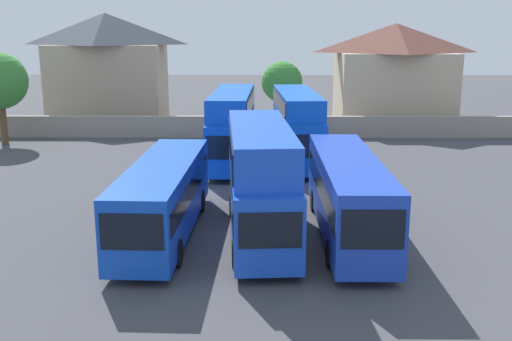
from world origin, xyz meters
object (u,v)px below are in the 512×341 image
(bus_2, at_px, (260,176))
(bus_5, at_px, (297,123))
(bus_3, at_px, (348,192))
(house_terrace_left, at_px, (108,67))
(bus_1, at_px, (163,195))
(tree_behind_wall, at_px, (282,83))
(house_terrace_centre, at_px, (394,74))
(bus_4, at_px, (232,124))

(bus_2, bearing_deg, bus_5, 166.57)
(bus_3, xyz_separation_m, house_terrace_left, (-18.50, 32.23, 3.24))
(bus_5, bearing_deg, bus_1, -28.28)
(tree_behind_wall, bearing_deg, house_terrace_left, 160.42)
(house_terrace_left, xyz_separation_m, house_terrace_centre, (27.10, -1.74, -0.49))
(house_terrace_centre, bearing_deg, bus_5, -121.69)
(house_terrace_centre, bearing_deg, house_terrace_left, 176.33)
(bus_3, height_order, house_terrace_centre, house_terrace_centre)
(bus_3, relative_size, house_terrace_centre, 1.08)
(tree_behind_wall, bearing_deg, bus_3, -85.72)
(bus_1, bearing_deg, house_terrace_left, -160.16)
(bus_1, xyz_separation_m, house_terrace_centre, (16.77, 30.55, 2.88))
(bus_3, bearing_deg, bus_4, -157.61)
(bus_5, distance_m, tree_behind_wall, 12.17)
(bus_2, distance_m, bus_5, 14.77)
(bus_1, height_order, bus_5, bus_5)
(bus_3, bearing_deg, house_terrace_centre, 164.30)
(bus_2, distance_m, tree_behind_wall, 26.71)
(bus_4, height_order, bus_5, bus_4)
(bus_3, xyz_separation_m, house_terrace_centre, (8.60, 30.49, 2.75))
(bus_2, relative_size, house_terrace_left, 0.95)
(bus_1, distance_m, bus_5, 15.91)
(tree_behind_wall, bearing_deg, bus_1, -103.21)
(house_terrace_left, bearing_deg, bus_1, -72.26)
(house_terrace_left, bearing_deg, bus_3, -60.15)
(house_terrace_left, distance_m, tree_behind_wall, 17.57)
(bus_1, relative_size, house_terrace_centre, 1.06)
(bus_1, height_order, bus_4, bus_4)
(bus_1, distance_m, bus_3, 8.18)
(bus_5, height_order, tree_behind_wall, tree_behind_wall)
(bus_2, bearing_deg, bus_4, -176.24)
(house_terrace_left, distance_m, house_terrace_centre, 27.16)
(bus_1, relative_size, house_terrace_left, 1.04)
(bus_2, relative_size, house_terrace_centre, 0.97)
(bus_2, height_order, bus_5, bus_2)
(bus_5, height_order, house_terrace_left, house_terrace_left)
(bus_3, xyz_separation_m, bus_5, (-1.39, 14.31, 0.72))
(bus_1, height_order, tree_behind_wall, tree_behind_wall)
(bus_1, height_order, bus_2, bus_2)
(house_terrace_centre, height_order, tree_behind_wall, house_terrace_centre)
(bus_1, xyz_separation_m, tree_behind_wall, (6.20, 26.41, 2.45))
(bus_3, xyz_separation_m, tree_behind_wall, (-1.97, 26.36, 2.33))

